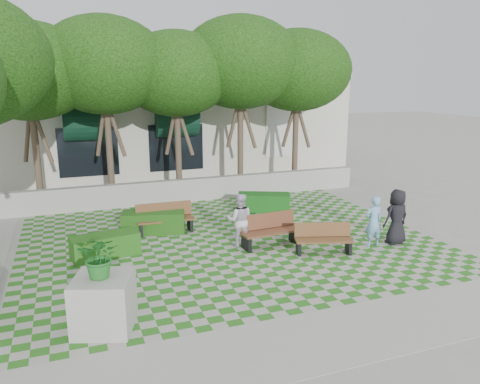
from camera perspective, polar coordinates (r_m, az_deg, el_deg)
name	(u,v)px	position (r m, az deg, el deg)	size (l,w,h in m)	color
ground	(242,253)	(13.33, 0.25, -7.48)	(90.00, 90.00, 0.00)	gray
lawn	(230,242)	(14.20, -1.19, -6.09)	(12.00, 12.00, 0.00)	#2B721E
sidewalk_south	(329,337)	(9.51, 10.79, -16.97)	(16.00, 2.00, 0.01)	#9E9B93
retaining_wall	(187,190)	(18.87, -6.44, 0.25)	(15.00, 0.36, 0.90)	#9E9B93
bench_east	(323,239)	(13.44, 10.12, -5.67)	(1.69, 0.99, 0.84)	brown
bench_mid	(270,231)	(13.81, 3.65, -4.73)	(1.84, 0.73, 0.94)	brown
bench_west	(165,219)	(15.13, -9.13, -3.23)	(1.80, 0.65, 0.94)	brown
hedge_midright	(264,202)	(17.34, 2.91, -1.28)	(1.90, 0.76, 0.67)	#144C16
hedge_midleft	(154,222)	(15.22, -10.49, -3.62)	(1.96, 0.78, 0.69)	#1A4713
hedge_west	(105,246)	(13.53, -16.10, -6.29)	(1.81, 0.72, 0.63)	#1E5115
planter_front	(103,292)	(9.65, -16.37, -11.59)	(1.38, 1.38, 1.94)	#9E9B93
person_blue	(374,221)	(14.18, 15.98, -3.47)	(0.55, 0.36, 1.52)	#77AFDA
person_dark	(397,217)	(14.57, 18.55, -2.89)	(0.81, 0.53, 1.67)	black
person_white	(240,220)	(13.65, -0.04, -3.43)	(0.77, 0.60, 1.59)	silver
tree_row	(135,68)	(17.75, -12.68, 14.57)	(17.70, 13.40, 7.41)	#47382B
building	(167,121)	(26.34, -8.83, 8.56)	(18.00, 8.92, 5.15)	beige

